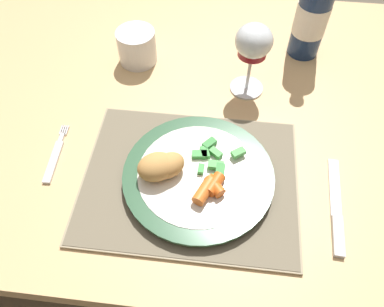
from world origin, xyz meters
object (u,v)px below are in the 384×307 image
Objects in this scene: fork at (55,157)px; table_knife at (336,213)px; wine_glass at (253,45)px; drinking_cup at (137,46)px; bottle at (314,8)px; dining_table at (184,129)px; dinner_plate at (198,176)px.

table_knife is (0.50, -0.06, 0.00)m from fork.
wine_glass reaches higher than drinking_cup.
wine_glass reaches higher than fork.
table_knife is 0.65× the size of bottle.
wine_glass is at bearing 119.23° from table_knife.
wine_glass reaches higher than dining_table.
dinner_plate is 0.27m from fork.
bottle is at bearing 47.74° from wine_glass.
drinking_cup reaches higher than dining_table.
fork is 0.31m from drinking_cup.
dining_table is 0.22m from dinner_plate.
dinner_plate is 1.39× the size of table_knife.
dinner_plate is 1.69× the size of wine_glass.
fork is 0.50m from table_knife.
wine_glass is at bearing -132.26° from bottle.
table_knife is 0.34m from wine_glass.
bottle reaches higher than dining_table.
fork is 1.57× the size of drinking_cup.
fork is at bearing -142.48° from bottle.
drinking_cup is (-0.40, 0.34, 0.04)m from table_knife.
dinner_plate is at bearing -107.73° from wine_glass.
table_knife reaches higher than fork.
wine_glass is (0.13, 0.05, 0.20)m from dining_table.
table_knife is at bearing -85.52° from bottle.
wine_glass reaches higher than dinner_plate.
dining_table is at bearing 141.42° from table_knife.
bottle is (0.20, 0.38, 0.09)m from dinner_plate.
drinking_cup reaches higher than table_knife.
table_knife is 0.53m from drinking_cup.
bottle is at bearing 36.97° from dining_table.
dining_table is at bearing -157.47° from wine_glass.
bottle reaches higher than dinner_plate.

